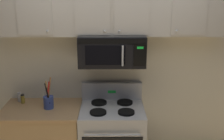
{
  "coord_description": "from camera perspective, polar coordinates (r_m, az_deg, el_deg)",
  "views": [
    {
      "loc": [
        -0.03,
        -2.59,
        2.27
      ],
      "look_at": [
        0.0,
        0.49,
        1.35
      ],
      "focal_mm": 44.31,
      "sensor_mm": 36.0,
      "label": 1
    }
  ],
  "objects": [
    {
      "name": "utensil_crock_blue",
      "position": [
        3.35,
        -12.98,
        -6.2
      ],
      "size": [
        0.12,
        0.12,
        0.39
      ],
      "color": "#384C9E",
      "rests_on": "counter_segment"
    },
    {
      "name": "over_range_microwave",
      "position": [
        3.2,
        -0.01,
        4.12
      ],
      "size": [
        0.76,
        0.43,
        0.35
      ],
      "color": "black"
    },
    {
      "name": "salt_shaker",
      "position": [
        3.66,
        -18.54,
        -5.31
      ],
      "size": [
        0.05,
        0.05,
        0.12
      ],
      "color": "white",
      "rests_on": "counter_segment"
    },
    {
      "name": "stove_range",
      "position": [
        3.51,
        0.01,
        -14.26
      ],
      "size": [
        0.76,
        0.69,
        1.12
      ],
      "color": "#B7BABF",
      "rests_on": "ground_plane"
    },
    {
      "name": "spice_jar",
      "position": [
        3.59,
        -17.93,
        -5.67
      ],
      "size": [
        0.05,
        0.05,
        0.12
      ],
      "color": "olive",
      "rests_on": "counter_segment"
    },
    {
      "name": "back_wall",
      "position": [
        3.5,
        -0.04,
        1.4
      ],
      "size": [
        5.2,
        0.1,
        2.7
      ],
      "primitive_type": "cube",
      "color": "silver",
      "rests_on": "ground_plane"
    },
    {
      "name": "upper_cabinets",
      "position": [
        3.17,
        -0.01,
        12.21
      ],
      "size": [
        2.5,
        0.36,
        0.55
      ],
      "color": "#BCB7AD"
    }
  ]
}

